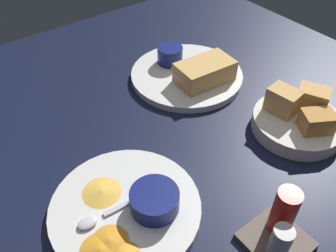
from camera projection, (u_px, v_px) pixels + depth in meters
ground_plane at (186, 124)px, 75.23cm from camera, size 110.00×110.00×3.00cm
plate_sandwich_main at (187, 75)px, 84.76cm from camera, size 26.86×26.86×1.60cm
sandwich_half_near at (205, 72)px, 80.20cm from camera, size 13.79×8.64×4.80cm
ramekin_dark_sauce at (170, 54)px, 86.02cm from camera, size 6.23×6.23×4.15cm
spoon_by_dark_ramekin at (177, 72)px, 83.70cm from camera, size 4.50×9.83×0.80cm
plate_chips_companion at (126, 208)px, 56.95cm from camera, size 24.67×24.67×1.60cm
ramekin_light_gravy at (155, 200)px, 54.99cm from camera, size 7.94×7.94×3.42cm
spoon_by_gravy_ramekin at (95, 219)px, 54.13cm from camera, size 9.94×2.45×0.80cm
plantain_chip_scatter at (106, 227)px, 53.15cm from camera, size 13.96×18.52×0.60cm
bread_basket_rear at (298, 119)px, 70.36cm from camera, size 17.99×17.99×8.09cm
condiment_caddy at (280, 228)px, 51.41cm from camera, size 9.00×9.00×9.50cm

